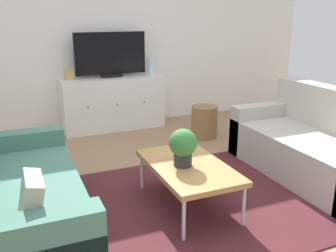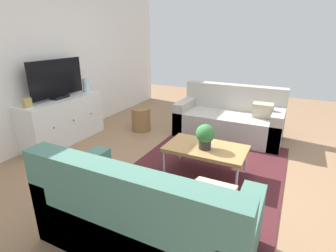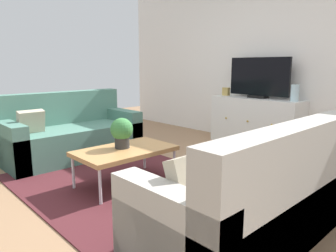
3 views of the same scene
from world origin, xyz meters
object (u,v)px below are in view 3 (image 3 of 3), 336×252
at_px(couch_right_side, 258,201).
at_px(wicker_basket, 291,156).
at_px(potted_plant, 122,131).
at_px(coffee_table, 125,152).
at_px(mantel_clock, 226,91).
at_px(flat_screen_tv, 259,78).
at_px(couch_left_side, 69,135).
at_px(glass_vase, 295,93).
at_px(tv_console, 256,122).

distance_m(couch_right_side, wicker_basket, 1.59).
height_order(potted_plant, wicker_basket, potted_plant).
distance_m(coffee_table, mantel_clock, 2.54).
height_order(flat_screen_tv, wicker_basket, flat_screen_tv).
distance_m(couch_left_side, glass_vase, 3.14).
distance_m(mantel_clock, wicker_basket, 1.89).
height_order(couch_right_side, wicker_basket, couch_right_side).
bearing_deg(glass_vase, tv_console, -180.00).
relative_size(couch_left_side, wicker_basket, 4.16).
bearing_deg(glass_vase, coffee_table, -103.70).
bearing_deg(couch_left_side, coffee_table, -2.55).
relative_size(tv_console, mantel_clock, 10.76).
bearing_deg(flat_screen_tv, tv_console, -90.00).
bearing_deg(couch_right_side, glass_vase, 110.64).
relative_size(couch_right_side, flat_screen_tv, 1.78).
distance_m(couch_left_side, flat_screen_tv, 2.87).
relative_size(tv_console, glass_vase, 6.01).
bearing_deg(flat_screen_tv, glass_vase, -1.98).
height_order(flat_screen_tv, glass_vase, flat_screen_tv).
bearing_deg(tv_console, couch_right_side, -58.17).
height_order(couch_right_side, glass_vase, glass_vase).
bearing_deg(glass_vase, couch_left_side, -129.79).
height_order(couch_left_side, glass_vase, glass_vase).
height_order(couch_right_side, flat_screen_tv, flat_screen_tv).
xyz_separation_m(potted_plant, wicker_basket, (1.06, 1.58, -0.35)).
bearing_deg(couch_left_side, wicker_basket, 32.38).
bearing_deg(potted_plant, glass_vase, 75.19).
bearing_deg(wicker_basket, coffee_table, -122.55).
xyz_separation_m(coffee_table, tv_console, (0.01, 2.44, 0.01)).
bearing_deg(couch_left_side, potted_plant, -2.68).
height_order(couch_left_side, flat_screen_tv, flat_screen_tv).
xyz_separation_m(couch_left_side, tv_console, (1.40, 2.37, 0.08)).
relative_size(flat_screen_tv, glass_vase, 4.19).
xyz_separation_m(couch_left_side, flat_screen_tv, (1.40, 2.39, 0.75)).
distance_m(couch_left_side, tv_console, 2.76).
distance_m(tv_console, wicker_basket, 1.32).
distance_m(couch_right_side, glass_vase, 2.60).
bearing_deg(potted_plant, coffee_table, 0.72).
xyz_separation_m(couch_left_side, wicker_basket, (2.39, 1.52, -0.08)).
relative_size(potted_plant, flat_screen_tv, 0.32).
height_order(glass_vase, wicker_basket, glass_vase).
bearing_deg(tv_console, glass_vase, 0.00).
relative_size(couch_left_side, tv_console, 1.24).
bearing_deg(coffee_table, couch_left_side, 177.45).
bearing_deg(tv_console, coffee_table, -90.33).
bearing_deg(tv_console, wicker_basket, -40.82).
bearing_deg(couch_right_side, coffee_table, -177.62).
height_order(glass_vase, mantel_clock, glass_vase).
bearing_deg(wicker_basket, mantel_clock, 151.39).
relative_size(couch_left_side, mantel_clock, 13.38).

